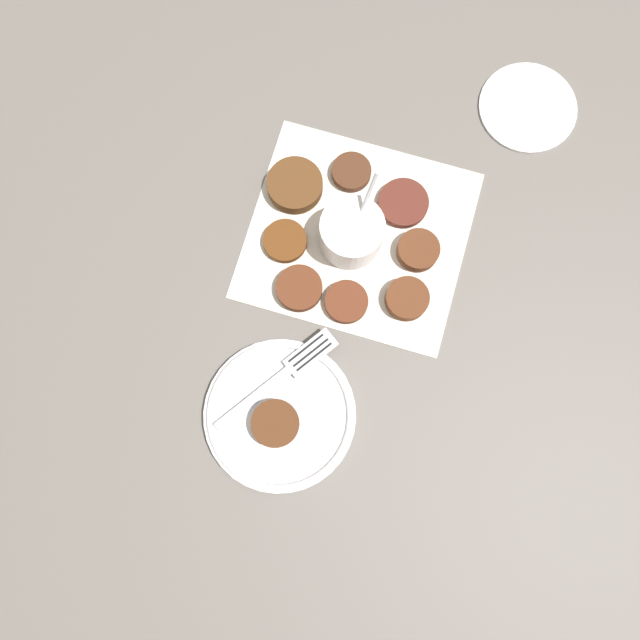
# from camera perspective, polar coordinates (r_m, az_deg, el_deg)

# --- Properties ---
(ground_plane) EXTENTS (4.00, 4.00, 0.00)m
(ground_plane) POSITION_cam_1_polar(r_m,az_deg,el_deg) (0.88, 1.30, 7.23)
(ground_plane) COLOR #605B56
(napkin) EXTENTS (0.31, 0.29, 0.00)m
(napkin) POSITION_cam_1_polar(r_m,az_deg,el_deg) (0.88, 3.46, 7.77)
(napkin) COLOR silver
(napkin) RESTS_ON ground_plane
(sauce_bowl) EXTENTS (0.09, 0.10, 0.12)m
(sauce_bowl) POSITION_cam_1_polar(r_m,az_deg,el_deg) (0.85, 2.93, 7.88)
(sauce_bowl) COLOR silver
(sauce_bowl) RESTS_ON napkin
(fritter_0) EXTENTS (0.06, 0.06, 0.01)m
(fritter_0) POSITION_cam_1_polar(r_m,az_deg,el_deg) (0.91, 3.11, 13.31)
(fritter_0) COLOR #4A2B1A
(fritter_0) RESTS_ON napkin
(fritter_1) EXTENTS (0.07, 0.07, 0.01)m
(fritter_1) POSITION_cam_1_polar(r_m,az_deg,el_deg) (0.90, 7.61, 10.55)
(fritter_1) COLOR #55261D
(fritter_1) RESTS_ON napkin
(fritter_2) EXTENTS (0.08, 0.08, 0.02)m
(fritter_2) POSITION_cam_1_polar(r_m,az_deg,el_deg) (0.90, -2.30, 12.20)
(fritter_2) COLOR #543319
(fritter_2) RESTS_ON napkin
(fritter_3) EXTENTS (0.06, 0.06, 0.02)m
(fritter_3) POSITION_cam_1_polar(r_m,az_deg,el_deg) (0.85, -1.91, 2.91)
(fritter_3) COLOR #592D1A
(fritter_3) RESTS_ON napkin
(fritter_4) EXTENTS (0.06, 0.06, 0.02)m
(fritter_4) POSITION_cam_1_polar(r_m,az_deg,el_deg) (0.85, 7.96, 1.93)
(fritter_4) COLOR #58301B
(fritter_4) RESTS_ON napkin
(fritter_5) EXTENTS (0.06, 0.06, 0.02)m
(fritter_5) POSITION_cam_1_polar(r_m,az_deg,el_deg) (0.87, 8.96, 6.31)
(fritter_5) COLOR #572F1B
(fritter_5) RESTS_ON napkin
(fritter_6) EXTENTS (0.06, 0.06, 0.01)m
(fritter_6) POSITION_cam_1_polar(r_m,az_deg,el_deg) (0.87, -3.22, 7.23)
(fritter_6) COLOR #5B3215
(fritter_6) RESTS_ON napkin
(fritter_7) EXTENTS (0.06, 0.06, 0.01)m
(fritter_7) POSITION_cam_1_polar(r_m,az_deg,el_deg) (0.85, 2.42, 1.66)
(fritter_7) COLOR #5B2D1B
(fritter_7) RESTS_ON napkin
(serving_plate) EXTENTS (0.20, 0.20, 0.02)m
(serving_plate) POSITION_cam_1_polar(r_m,az_deg,el_deg) (0.83, -3.69, -8.64)
(serving_plate) COLOR silver
(serving_plate) RESTS_ON ground_plane
(fritter_on_plate) EXTENTS (0.06, 0.06, 0.02)m
(fritter_on_plate) POSITION_cam_1_polar(r_m,az_deg,el_deg) (0.81, -4.11, -9.41)
(fritter_on_plate) COLOR #512D19
(fritter_on_plate) RESTS_ON serving_plate
(fork) EXTENTS (0.13, 0.17, 0.00)m
(fork) POSITION_cam_1_polar(r_m,az_deg,el_deg) (0.82, -2.93, -4.66)
(fork) COLOR silver
(fork) RESTS_ON serving_plate
(extra_saucer) EXTENTS (0.14, 0.14, 0.01)m
(extra_saucer) POSITION_cam_1_polar(r_m,az_deg,el_deg) (1.01, 18.51, 18.00)
(extra_saucer) COLOR silver
(extra_saucer) RESTS_ON ground_plane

